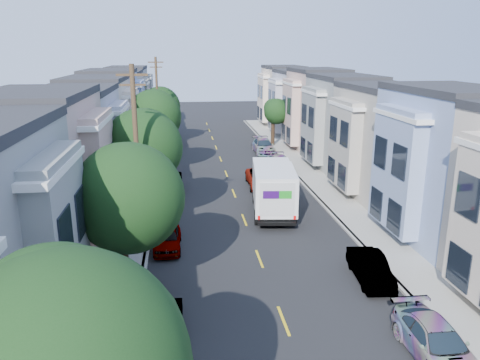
% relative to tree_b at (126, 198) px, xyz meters
% --- Properties ---
extents(ground, '(160.00, 160.00, 0.00)m').
position_rel_tree_b_xyz_m(ground, '(6.30, 3.60, -4.82)').
color(ground, black).
rests_on(ground, ground).
extents(road_slab, '(12.00, 70.00, 0.02)m').
position_rel_tree_b_xyz_m(road_slab, '(6.30, 18.60, -4.81)').
color(road_slab, black).
rests_on(road_slab, ground).
extents(curb_left, '(0.30, 70.00, 0.15)m').
position_rel_tree_b_xyz_m(curb_left, '(0.25, 18.60, -4.74)').
color(curb_left, gray).
rests_on(curb_left, ground).
extents(curb_right, '(0.30, 70.00, 0.15)m').
position_rel_tree_b_xyz_m(curb_right, '(12.35, 18.60, -4.74)').
color(curb_right, gray).
rests_on(curb_right, ground).
extents(sidewalk_left, '(2.60, 70.00, 0.15)m').
position_rel_tree_b_xyz_m(sidewalk_left, '(-1.05, 18.60, -4.74)').
color(sidewalk_left, gray).
rests_on(sidewalk_left, ground).
extents(sidewalk_right, '(2.60, 70.00, 0.15)m').
position_rel_tree_b_xyz_m(sidewalk_right, '(13.65, 18.60, -4.74)').
color(sidewalk_right, gray).
rests_on(sidewalk_right, ground).
extents(centerline, '(0.12, 70.00, 0.01)m').
position_rel_tree_b_xyz_m(centerline, '(6.30, 18.60, -4.82)').
color(centerline, gold).
rests_on(centerline, ground).
extents(townhouse_row_left, '(5.00, 70.00, 8.50)m').
position_rel_tree_b_xyz_m(townhouse_row_left, '(-4.85, 18.60, -4.82)').
color(townhouse_row_left, '#A29B8E').
rests_on(townhouse_row_left, ground).
extents(townhouse_row_right, '(5.00, 70.00, 8.50)m').
position_rel_tree_b_xyz_m(townhouse_row_right, '(17.45, 18.60, -4.82)').
color(townhouse_row_right, '#A29B8E').
rests_on(townhouse_row_right, ground).
extents(tree_b, '(4.70, 4.70, 7.19)m').
position_rel_tree_b_xyz_m(tree_b, '(0.00, 0.00, 0.00)').
color(tree_b, black).
rests_on(tree_b, ground).
extents(tree_c, '(4.70, 4.70, 7.56)m').
position_rel_tree_b_xyz_m(tree_c, '(-0.00, 8.75, 0.37)').
color(tree_c, black).
rests_on(tree_c, ground).
extents(tree_d, '(4.70, 4.70, 7.61)m').
position_rel_tree_b_xyz_m(tree_d, '(-0.00, 21.95, 0.42)').
color(tree_d, black).
rests_on(tree_d, ground).
extents(tree_e, '(4.58, 4.58, 6.79)m').
position_rel_tree_b_xyz_m(tree_e, '(0.00, 36.36, -0.33)').
color(tree_e, black).
rests_on(tree_e, ground).
extents(tree_far_r, '(2.94, 2.94, 5.52)m').
position_rel_tree_b_xyz_m(tree_far_r, '(13.20, 33.51, -0.82)').
color(tree_far_r, black).
rests_on(tree_far_r, ground).
extents(utility_pole_near, '(1.60, 0.26, 10.00)m').
position_rel_tree_b_xyz_m(utility_pole_near, '(0.00, 5.60, 0.33)').
color(utility_pole_near, '#42301E').
rests_on(utility_pole_near, ground).
extents(utility_pole_far, '(1.60, 0.26, 10.00)m').
position_rel_tree_b_xyz_m(utility_pole_far, '(0.00, 31.60, 0.33)').
color(utility_pole_far, '#42301E').
rests_on(utility_pole_far, ground).
extents(fedex_truck, '(2.67, 6.93, 3.32)m').
position_rel_tree_b_xyz_m(fedex_truck, '(8.45, 10.83, -2.96)').
color(fedex_truck, silver).
rests_on(fedex_truck, ground).
extents(lead_sedan, '(2.48, 5.14, 1.41)m').
position_rel_tree_b_xyz_m(lead_sedan, '(8.79, 17.08, -4.11)').
color(lead_sedan, black).
rests_on(lead_sedan, ground).
extents(parked_left_b, '(1.55, 3.80, 1.24)m').
position_rel_tree_b_xyz_m(parked_left_b, '(1.40, -3.35, -4.20)').
color(parked_left_b, black).
rests_on(parked_left_b, ground).
extents(parked_left_c, '(1.56, 3.95, 1.27)m').
position_rel_tree_b_xyz_m(parked_left_c, '(1.40, 5.60, -4.18)').
color(parked_left_c, '#A1A3A6').
rests_on(parked_left_c, ground).
extents(parked_left_d, '(1.81, 4.63, 1.52)m').
position_rel_tree_b_xyz_m(parked_left_d, '(1.40, 16.14, -4.06)').
color(parked_left_d, '#4B080A').
rests_on(parked_left_d, ground).
extents(parked_right_a, '(1.89, 4.42, 1.32)m').
position_rel_tree_b_xyz_m(parked_right_a, '(11.20, -5.52, -4.16)').
color(parked_right_a, '#38393B').
rests_on(parked_right_a, ground).
extents(parked_right_b, '(1.72, 4.02, 1.31)m').
position_rel_tree_b_xyz_m(parked_right_b, '(11.20, 0.52, -4.17)').
color(parked_right_b, '#BDBDBD').
rests_on(parked_right_b, ground).
extents(parked_right_c, '(2.06, 4.87, 1.46)m').
position_rel_tree_b_xyz_m(parked_right_c, '(11.20, 21.55, -4.09)').
color(parked_right_c, black).
rests_on(parked_right_c, ground).
extents(parked_right_d, '(2.06, 4.90, 1.47)m').
position_rel_tree_b_xyz_m(parked_right_d, '(11.20, 30.11, -4.08)').
color(parked_right_d, '#0E1935').
rests_on(parked_right_d, ground).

